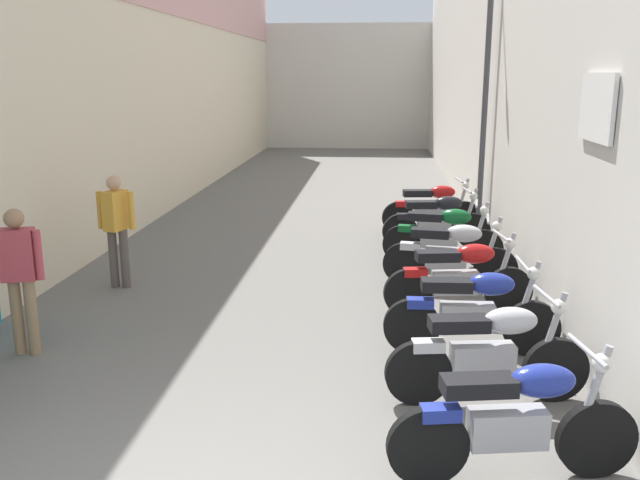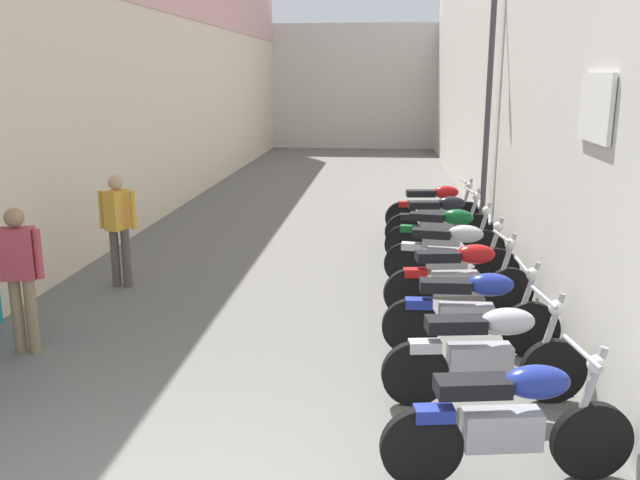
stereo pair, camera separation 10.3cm
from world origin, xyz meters
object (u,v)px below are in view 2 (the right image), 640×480
(motorcycle_fourth, at_px, (460,277))
(motorcycle_seventh, at_px, (440,220))
(pedestrian_mid_alley, at_px, (20,270))
(motorcycle_second, at_px, (487,351))
(motorcycle_nearest, at_px, (510,419))
(motorcycle_eighth, at_px, (436,207))
(motorcycle_third, at_px, (472,310))
(street_lamp, at_px, (484,89))
(motorcycle_fifth, at_px, (452,253))
(motorcycle_sixth, at_px, (445,234))
(pedestrian_further_down, at_px, (118,222))

(motorcycle_fourth, height_order, motorcycle_seventh, same)
(motorcycle_seventh, bearing_deg, pedestrian_mid_alley, -133.73)
(motorcycle_second, bearing_deg, motorcycle_nearest, -90.00)
(motorcycle_eighth, bearing_deg, motorcycle_nearest, -90.00)
(motorcycle_third, bearing_deg, motorcycle_second, -90.00)
(motorcycle_nearest, distance_m, street_lamp, 7.88)
(motorcycle_nearest, relative_size, motorcycle_eighth, 1.00)
(motorcycle_nearest, xyz_separation_m, street_lamp, (0.70, 7.55, 2.14))
(motorcycle_eighth, xyz_separation_m, street_lamp, (0.70, -0.39, 2.14))
(motorcycle_eighth, bearing_deg, motorcycle_fourth, -90.00)
(motorcycle_second, distance_m, street_lamp, 6.73)
(motorcycle_eighth, bearing_deg, motorcycle_second, -90.00)
(motorcycle_third, bearing_deg, motorcycle_fifth, 90.00)
(motorcycle_fourth, height_order, motorcycle_fifth, same)
(pedestrian_mid_alley, bearing_deg, motorcycle_sixth, 39.26)
(motorcycle_seventh, height_order, street_lamp, street_lamp)
(motorcycle_third, distance_m, motorcycle_fourth, 1.20)
(motorcycle_third, bearing_deg, motorcycle_fourth, 90.01)
(motorcycle_nearest, relative_size, motorcycle_fourth, 1.00)
(motorcycle_sixth, bearing_deg, motorcycle_fourth, -90.00)
(motorcycle_second, xyz_separation_m, pedestrian_mid_alley, (-4.69, 0.70, 0.42))
(motorcycle_seventh, bearing_deg, motorcycle_third, -90.00)
(motorcycle_sixth, xyz_separation_m, motorcycle_eighth, (0.00, 2.20, 0.00))
(pedestrian_further_down, distance_m, street_lamp, 6.46)
(motorcycle_fifth, height_order, pedestrian_further_down, pedestrian_further_down)
(motorcycle_nearest, relative_size, motorcycle_sixth, 1.00)
(motorcycle_sixth, xyz_separation_m, pedestrian_mid_alley, (-4.69, -3.84, 0.42))
(motorcycle_fifth, relative_size, motorcycle_sixth, 1.00)
(motorcycle_eighth, bearing_deg, pedestrian_further_down, -141.09)
(motorcycle_fifth, distance_m, pedestrian_mid_alley, 5.44)
(motorcycle_fifth, relative_size, pedestrian_mid_alley, 1.17)
(motorcycle_eighth, height_order, pedestrian_further_down, pedestrian_further_down)
(motorcycle_fifth, distance_m, street_lamp, 3.69)
(motorcycle_seventh, bearing_deg, motorcycle_sixth, -90.00)
(motorcycle_second, xyz_separation_m, motorcycle_fourth, (-0.00, 2.29, 0.00))
(motorcycle_seventh, distance_m, pedestrian_further_down, 5.26)
(motorcycle_sixth, bearing_deg, street_lamp, 68.94)
(motorcycle_fourth, height_order, motorcycle_eighth, same)
(motorcycle_seventh, distance_m, pedestrian_mid_alley, 6.80)
(motorcycle_nearest, height_order, motorcycle_fourth, same)
(motorcycle_second, xyz_separation_m, motorcycle_third, (0.00, 1.09, 0.00))
(motorcycle_eighth, bearing_deg, pedestrian_mid_alley, -127.89)
(motorcycle_fifth, xyz_separation_m, motorcycle_seventh, (0.00, 2.18, 0.00))
(motorcycle_third, bearing_deg, motorcycle_nearest, -90.00)
(motorcycle_nearest, bearing_deg, motorcycle_sixth, 90.00)
(motorcycle_seventh, bearing_deg, motorcycle_nearest, -90.00)
(motorcycle_eighth, xyz_separation_m, pedestrian_mid_alley, (-4.69, -6.03, 0.42))
(motorcycle_nearest, xyz_separation_m, motorcycle_second, (0.00, 1.21, 0.00))
(motorcycle_sixth, xyz_separation_m, pedestrian_further_down, (-4.57, -1.50, 0.42))
(motorcycle_nearest, xyz_separation_m, motorcycle_sixth, (0.00, 5.74, 0.00))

